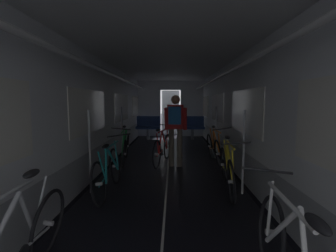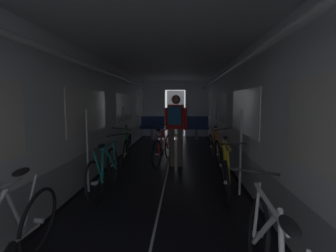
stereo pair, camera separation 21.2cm
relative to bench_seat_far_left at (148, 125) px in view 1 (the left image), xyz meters
The scene contains 10 objects.
train_car_shell 4.70m from the bench_seat_far_left, 78.60° to the right, with size 3.14×12.34×2.57m.
bench_seat_far_left is the anchor object (origin of this frame).
bench_seat_far_right 1.80m from the bench_seat_far_left, ahead, with size 0.98×0.51×0.95m.
bicycle_yellow 6.16m from the bench_seat_far_left, 71.61° to the right, with size 0.44×1.69×0.95m.
bicycle_orange 4.37m from the bench_seat_far_left, 62.08° to the right, with size 0.44×1.69×0.96m.
bicycle_green 3.92m from the bench_seat_far_left, 92.54° to the right, with size 0.44×1.69×0.95m.
bicycle_teal 6.00m from the bench_seat_far_left, 90.59° to the right, with size 0.44×1.69×0.96m.
bicycle_silver 8.17m from the bench_seat_far_left, 91.49° to the right, with size 0.44×1.69×0.96m.
person_cyclist_aisle 4.40m from the bench_seat_far_left, 75.80° to the right, with size 0.55×0.41×1.69m.
bicycle_red_in_aisle 4.05m from the bench_seat_far_left, 79.26° to the right, with size 0.52×1.66×0.93m.
Camera 1 is at (0.11, -1.90, 1.53)m, focal length 26.32 mm.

